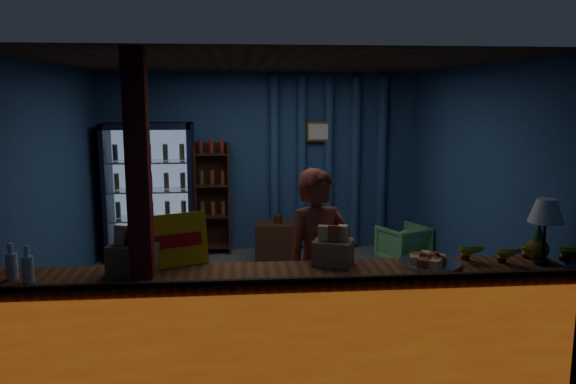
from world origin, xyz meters
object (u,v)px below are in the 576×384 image
object	(u,v)px
pastry_tray	(430,262)
green_chair	(403,244)
shopkeeper	(318,266)
table_lamp	(546,213)

from	to	relation	value
pastry_tray	green_chair	bearing A→B (deg)	76.59
shopkeeper	green_chair	world-z (taller)	shopkeeper
shopkeeper	green_chair	xyz separation A→B (m)	(1.56, 2.67, -0.57)
green_chair	table_lamp	world-z (taller)	table_lamp
green_chair	table_lamp	size ratio (longest dim) A/B	1.10
shopkeeper	table_lamp	xyz separation A→B (m)	(1.71, -0.50, 0.53)
green_chair	shopkeeper	bearing A→B (deg)	35.45
pastry_tray	table_lamp	bearing A→B (deg)	-4.42
table_lamp	pastry_tray	bearing A→B (deg)	175.58
green_chair	table_lamp	xyz separation A→B (m)	(0.15, -3.18, 1.10)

